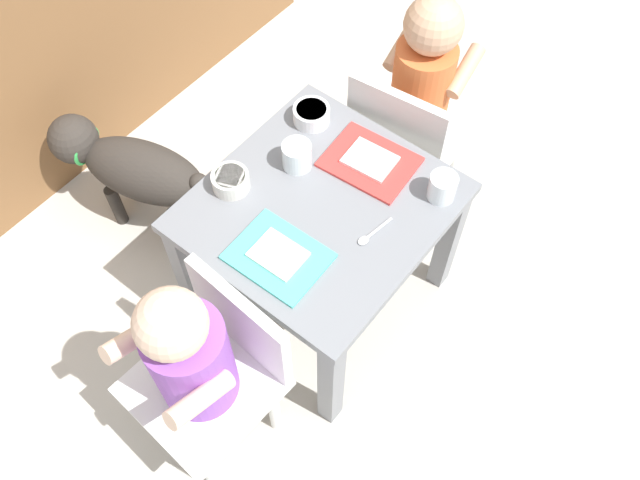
# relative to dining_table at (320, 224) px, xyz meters

# --- Properties ---
(ground_plane) EXTENTS (7.00, 7.00, 0.00)m
(ground_plane) POSITION_rel_dining_table_xyz_m (0.00, 0.00, -0.35)
(ground_plane) COLOR #B2ADA3
(dining_table) EXTENTS (0.55, 0.51, 0.43)m
(dining_table) POSITION_rel_dining_table_xyz_m (0.00, 0.00, 0.00)
(dining_table) COLOR slate
(dining_table) RESTS_ON ground
(seated_child_left) EXTENTS (0.30, 0.30, 0.67)m
(seated_child_left) POSITION_rel_dining_table_xyz_m (-0.43, -0.04, 0.07)
(seated_child_left) COLOR silver
(seated_child_left) RESTS_ON ground
(seated_child_right) EXTENTS (0.31, 0.31, 0.68)m
(seated_child_right) POSITION_rel_dining_table_xyz_m (0.43, 0.03, 0.08)
(seated_child_right) COLOR silver
(seated_child_right) RESTS_ON ground
(dog) EXTENTS (0.26, 0.47, 0.33)m
(dog) POSITION_rel_dining_table_xyz_m (-0.11, 0.57, -0.13)
(dog) COLOR #332D28
(dog) RESTS_ON ground
(food_tray_left) EXTENTS (0.16, 0.20, 0.02)m
(food_tray_left) POSITION_rel_dining_table_xyz_m (-0.16, -0.02, 0.08)
(food_tray_left) COLOR #4CC6BC
(food_tray_left) RESTS_ON dining_table
(food_tray_right) EXTENTS (0.17, 0.21, 0.02)m
(food_tray_right) POSITION_rel_dining_table_xyz_m (0.16, -0.02, 0.08)
(food_tray_right) COLOR red
(food_tray_right) RESTS_ON dining_table
(water_cup_left) EXTENTS (0.07, 0.07, 0.07)m
(water_cup_left) POSITION_rel_dining_table_xyz_m (0.05, 0.11, 0.11)
(water_cup_left) COLOR white
(water_cup_left) RESTS_ON dining_table
(water_cup_right) EXTENTS (0.06, 0.06, 0.06)m
(water_cup_right) POSITION_rel_dining_table_xyz_m (0.19, -0.20, 0.11)
(water_cup_right) COLOR white
(water_cup_right) RESTS_ON dining_table
(veggie_bowl_near) EXTENTS (0.09, 0.09, 0.04)m
(veggie_bowl_near) POSITION_rel_dining_table_xyz_m (0.18, 0.17, 0.10)
(veggie_bowl_near) COLOR white
(veggie_bowl_near) RESTS_ON dining_table
(veggie_bowl_far) EXTENTS (0.09, 0.09, 0.04)m
(veggie_bowl_far) POSITION_rel_dining_table_xyz_m (-0.09, 0.19, 0.10)
(veggie_bowl_far) COLOR silver
(veggie_bowl_far) RESTS_ON dining_table
(spoon_by_left_tray) EXTENTS (0.10, 0.03, 0.01)m
(spoon_by_left_tray) POSITION_rel_dining_table_xyz_m (0.01, -0.14, 0.08)
(spoon_by_left_tray) COLOR silver
(spoon_by_left_tray) RESTS_ON dining_table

